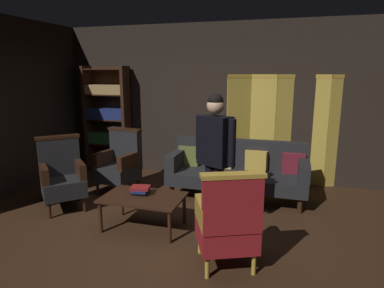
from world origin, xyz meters
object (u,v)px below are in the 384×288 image
at_px(folding_screen, 288,128).
at_px(armchair_gilt_accent, 228,222).
at_px(armchair_wing_left, 120,163).
at_px(standing_figure, 215,151).
at_px(armchair_wing_right, 62,175).
at_px(book_red_leather, 140,188).
at_px(velvet_couch, 238,168).
at_px(bookshelf, 108,118).
at_px(coffee_table, 143,200).
at_px(book_navy_cloth, 140,190).
at_px(book_black_cloth, 141,193).

distance_m(folding_screen, armchair_gilt_accent, 3.00).
xyz_separation_m(armchair_wing_left, standing_figure, (1.79, -0.93, 0.54)).
height_order(armchair_wing_left, armchair_wing_right, same).
distance_m(armchair_wing_right, book_red_leather, 1.33).
relative_size(folding_screen, book_red_leather, 9.09).
bearing_deg(velvet_couch, book_red_leather, -126.37).
distance_m(bookshelf, coffee_table, 2.88).
bearing_deg(velvet_couch, coffee_table, -123.27).
xyz_separation_m(folding_screen, bookshelf, (-3.41, -0.18, 0.08)).
distance_m(velvet_couch, book_navy_cloth, 1.71).
distance_m(book_black_cloth, book_navy_cloth, 0.03).
distance_m(folding_screen, armchair_wing_left, 2.92).
height_order(folding_screen, book_navy_cloth, folding_screen).
bearing_deg(standing_figure, coffee_table, -169.83).
bearing_deg(coffee_table, armchair_wing_left, 130.08).
bearing_deg(armchair_wing_left, coffee_table, -49.92).
xyz_separation_m(armchair_wing_left, book_black_cloth, (0.85, -1.02, -0.05)).
distance_m(bookshelf, armchair_gilt_accent, 4.05).
xyz_separation_m(bookshelf, standing_figure, (2.62, -2.03, -0.04)).
xyz_separation_m(folding_screen, velvet_couch, (-0.71, -0.92, -0.53)).
bearing_deg(standing_figure, book_red_leather, -174.59).
height_order(standing_figure, book_navy_cloth, standing_figure).
distance_m(velvet_couch, book_red_leather, 1.71).
height_order(armchair_gilt_accent, book_navy_cloth, armchair_gilt_accent).
height_order(folding_screen, standing_figure, folding_screen).
height_order(folding_screen, armchair_wing_left, folding_screen).
xyz_separation_m(armchair_gilt_accent, standing_figure, (-0.30, 0.71, 0.54)).
bearing_deg(armchair_wing_right, book_black_cloth, -8.22).
bearing_deg(standing_figure, book_black_cloth, -174.59).
relative_size(standing_figure, book_black_cloth, 7.93).
relative_size(folding_screen, coffee_table, 2.12).
height_order(armchair_gilt_accent, armchair_wing_right, same).
distance_m(velvet_couch, armchair_gilt_accent, 2.02).
distance_m(folding_screen, book_navy_cloth, 2.92).
distance_m(armchair_gilt_accent, book_navy_cloth, 1.39).
distance_m(velvet_couch, book_black_cloth, 1.71).
xyz_separation_m(bookshelf, coffee_table, (1.75, -2.18, -0.69)).
bearing_deg(armchair_gilt_accent, standing_figure, 112.89).
bearing_deg(armchair_wing_right, book_navy_cloth, -8.22).
height_order(velvet_couch, book_navy_cloth, velvet_couch).
distance_m(velvet_couch, armchair_wing_right, 2.62).
distance_m(coffee_table, armchair_wing_left, 1.43).
distance_m(folding_screen, coffee_table, 2.95).
distance_m(armchair_gilt_accent, standing_figure, 0.94).
relative_size(armchair_wing_left, book_navy_cloth, 5.22).
distance_m(coffee_table, book_red_leather, 0.16).
bearing_deg(armchair_wing_right, armchair_gilt_accent, -17.66).
height_order(bookshelf, book_black_cloth, bookshelf).
height_order(coffee_table, book_navy_cloth, book_navy_cloth).
xyz_separation_m(bookshelf, book_navy_cloth, (1.68, -2.12, -0.59)).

